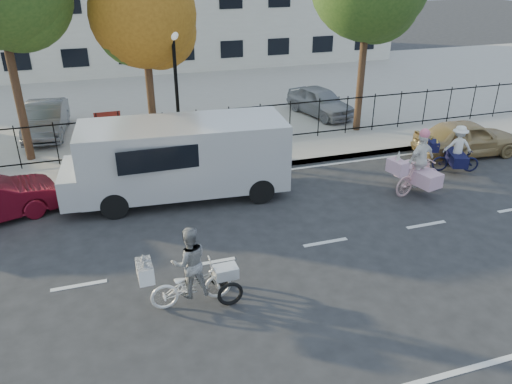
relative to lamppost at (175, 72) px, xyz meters
name	(u,v)px	position (x,y,z in m)	size (l,w,h in m)	color
ground	(211,263)	(-0.50, -6.80, -3.11)	(120.00, 120.00, 0.00)	#333334
road_markings	(211,262)	(-0.50, -6.80, -3.11)	(60.00, 9.52, 0.01)	silver
curb	(175,178)	(-0.50, -1.75, -3.04)	(60.00, 0.10, 0.15)	#A8A399
sidewalk	(170,166)	(-0.50, -0.70, -3.04)	(60.00, 2.20, 0.15)	#A8A399
parking_lot	(142,100)	(-0.50, 8.20, -3.04)	(60.00, 15.60, 0.15)	#A8A399
iron_fence	(164,133)	(-0.50, 0.40, -2.21)	(58.00, 0.06, 1.50)	black
building	(121,16)	(-0.50, 18.20, -0.11)	(34.00, 10.00, 6.00)	silver
lamppost	(175,72)	(0.00, 0.00, 0.00)	(0.36, 0.36, 4.33)	black
street_sign	(109,127)	(-2.35, 0.00, -1.70)	(0.85, 0.06, 1.80)	black
zebra_trike	(191,275)	(-1.20, -8.14, -2.42)	(2.09, 0.80, 1.80)	white
unicorn_bike	(418,170)	(6.36, -4.99, -2.35)	(2.10, 1.50, 2.07)	#FFC2C5
bull_bike	(456,153)	(8.57, -3.90, -2.47)	(1.77, 1.26, 1.60)	black
white_van	(180,157)	(-0.48, -3.00, -1.84)	(6.63, 2.66, 2.30)	silver
gold_sedan	(467,138)	(9.94, -2.74, -2.46)	(1.54, 3.83, 1.31)	tan
lot_car_c	(46,119)	(-4.62, 3.80, -2.32)	(1.36, 3.89, 1.28)	#53565B
lot_car_d	(320,101)	(6.74, 2.98, -2.35)	(1.45, 3.60, 1.23)	#93959A
tree_mid	(148,19)	(-0.60, 1.46, 1.52)	(3.63, 3.61, 6.61)	#442D1D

